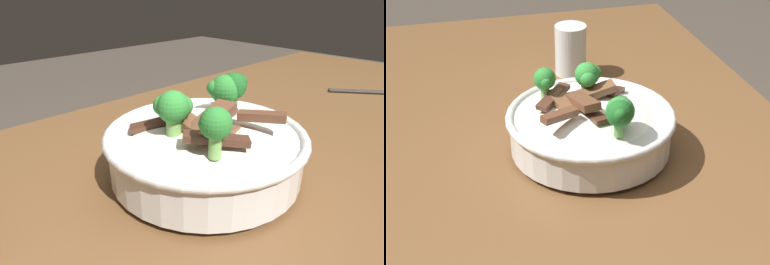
{
  "view_description": "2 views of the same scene",
  "coord_description": "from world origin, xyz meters",
  "views": [
    {
      "loc": [
        -0.42,
        -0.24,
        1.05
      ],
      "look_at": [
        -0.18,
        0.01,
        0.89
      ],
      "focal_mm": 30.05,
      "sensor_mm": 36.0,
      "label": 1
    },
    {
      "loc": [
        0.62,
        -0.19,
        1.32
      ],
      "look_at": [
        -0.1,
        -0.01,
        0.87
      ],
      "focal_mm": 55.33,
      "sensor_mm": 36.0,
      "label": 2
    }
  ],
  "objects": [
    {
      "name": "dining_table",
      "position": [
        0.0,
        0.0,
        0.71
      ],
      "size": [
        1.58,
        0.77,
        0.81
      ],
      "color": "brown",
      "rests_on": "ground"
    },
    {
      "name": "drinking_glass",
      "position": [
        -0.43,
        0.06,
        0.85
      ],
      "size": [
        0.06,
        0.06,
        0.1
      ],
      "color": "white",
      "rests_on": "dining_table"
    },
    {
      "name": "rice_bowl",
      "position": [
        -0.14,
        0.02,
        0.86
      ],
      "size": [
        0.26,
        0.26,
        0.13
      ],
      "color": "white",
      "rests_on": "dining_table"
    }
  ]
}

